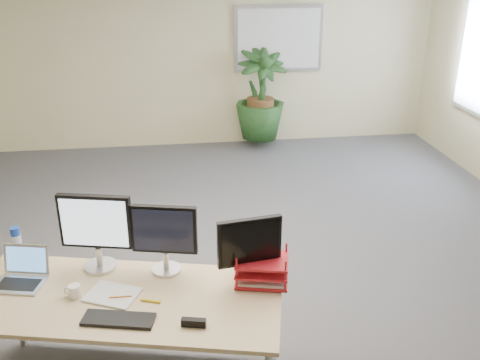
{
  "coord_description": "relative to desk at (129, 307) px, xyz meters",
  "views": [
    {
      "loc": [
        -0.43,
        -3.79,
        2.7
      ],
      "look_at": [
        0.14,
        0.35,
        0.91
      ],
      "focal_mm": 40.0,
      "sensor_mm": 36.0,
      "label": 1
    }
  ],
  "objects": [
    {
      "name": "coffee_mug",
      "position": [
        -0.31,
        -0.07,
        0.2
      ],
      "size": [
        0.11,
        0.07,
        0.08
      ],
      "color": "white",
      "rests_on": "desk"
    },
    {
      "name": "water_bottle",
      "position": [
        -0.74,
        0.4,
        0.28
      ],
      "size": [
        0.07,
        0.07,
        0.26
      ],
      "color": "silver",
      "rests_on": "desk"
    },
    {
      "name": "yellow_highlighter",
      "position": [
        0.15,
        -0.19,
        0.17
      ],
      "size": [
        0.12,
        0.06,
        0.02
      ],
      "primitive_type": "cylinder",
      "rotation": [
        0.0,
        1.57,
        -0.35
      ],
      "color": "yellow",
      "rests_on": "desk"
    },
    {
      "name": "orange_pen",
      "position": [
        -0.03,
        -0.13,
        0.18
      ],
      "size": [
        0.14,
        0.01,
        0.01
      ],
      "primitive_type": "cylinder",
      "rotation": [
        0.0,
        1.57,
        0.0
      ],
      "color": "orange",
      "rests_on": "spiral_notebook"
    },
    {
      "name": "laptop",
      "position": [
        -0.66,
        0.16,
        0.22
      ],
      "size": [
        0.35,
        0.33,
        0.22
      ],
      "color": "silver",
      "rests_on": "desk"
    },
    {
      "name": "back_wall",
      "position": [
        0.75,
        4.88,
        0.76
      ],
      "size": [
        7.0,
        0.04,
        2.7
      ],
      "primitive_type": "cube",
      "color": "beige",
      "rests_on": "floor"
    },
    {
      "name": "floor",
      "position": [
        0.75,
        0.88,
        -0.59
      ],
      "size": [
        8.0,
        8.0,
        0.0
      ],
      "primitive_type": "plane",
      "color": "#4A494F",
      "rests_on": "ground"
    },
    {
      "name": "monitor_left",
      "position": [
        -0.19,
        0.25,
        0.46
      ],
      "size": [
        0.47,
        0.22,
        0.53
      ],
      "color": "silver",
      "rests_on": "desk"
    },
    {
      "name": "letter_tray",
      "position": [
        0.85,
        -0.06,
        0.23
      ],
      "size": [
        0.38,
        0.32,
        0.16
      ],
      "color": "#AF151D",
      "rests_on": "desk"
    },
    {
      "name": "monitor_right",
      "position": [
        0.25,
        0.15,
        0.43
      ],
      "size": [
        0.42,
        0.19,
        0.48
      ],
      "color": "silver",
      "rests_on": "desk"
    },
    {
      "name": "stapler",
      "position": [
        0.4,
        -0.45,
        0.18
      ],
      "size": [
        0.15,
        0.07,
        0.05
      ],
      "primitive_type": "cube",
      "rotation": [
        0.0,
        0.0,
        -0.23
      ],
      "color": "black",
      "rests_on": "desk"
    },
    {
      "name": "keyboard",
      "position": [
        -0.03,
        -0.35,
        0.17
      ],
      "size": [
        0.43,
        0.23,
        0.02
      ],
      "primitive_type": "cube",
      "rotation": [
        0.0,
        0.0,
        -0.23
      ],
      "color": "black",
      "rests_on": "desk"
    },
    {
      "name": "floor_plant",
      "position": [
        1.65,
        4.58,
        0.16
      ],
      "size": [
        1.01,
        1.01,
        1.5
      ],
      "primitive_type": "imported",
      "rotation": [
        0.0,
        0.0,
        0.23
      ],
      "color": "#153C19",
      "rests_on": "floor"
    },
    {
      "name": "whiteboard",
      "position": [
        1.95,
        4.84,
        0.96
      ],
      "size": [
        1.3,
        0.04,
        0.95
      ],
      "color": "silver",
      "rests_on": "back_wall"
    },
    {
      "name": "monitor_dark",
      "position": [
        0.77,
        -0.06,
        0.42
      ],
      "size": [
        0.41,
        0.19,
        0.45
      ],
      "color": "silver",
      "rests_on": "desk"
    },
    {
      "name": "spiral_notebook",
      "position": [
        -0.08,
        -0.09,
        0.17
      ],
      "size": [
        0.37,
        0.34,
        0.01
      ],
      "primitive_type": "cube",
      "rotation": [
        0.0,
        0.0,
        -0.44
      ],
      "color": "silver",
      "rests_on": "desk"
    },
    {
      "name": "desk",
      "position": [
        0.0,
        0.0,
        0.0
      ],
      "size": [
        2.09,
        1.25,
        0.75
      ],
      "color": "#D7AE7F",
      "rests_on": "floor"
    }
  ]
}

